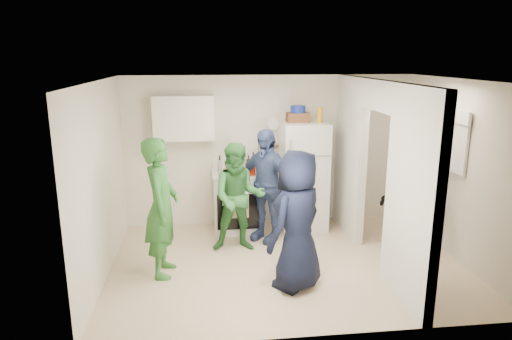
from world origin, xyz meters
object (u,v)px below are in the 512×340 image
at_px(stove, 238,201).
at_px(yellow_cup_stack_top, 320,115).
at_px(blue_bowl, 298,109).
at_px(person_navy, 297,221).
at_px(person_green_left, 162,208).
at_px(fridge, 303,176).
at_px(person_denim, 265,186).
at_px(person_nook, 405,197).
at_px(wicker_basket, 298,117).
at_px(person_green_center, 238,198).

distance_m(stove, yellow_cup_stack_top, 1.92).
distance_m(blue_bowl, person_navy, 2.36).
distance_m(stove, person_green_left, 1.87).
bearing_deg(person_navy, fridge, -146.62).
relative_size(yellow_cup_stack_top, person_denim, 0.14).
bearing_deg(person_navy, person_nook, 167.00).
xyz_separation_m(yellow_cup_stack_top, person_nook, (1.11, -0.86, -1.11)).
height_order(person_green_left, person_navy, person_green_left).
height_order(wicker_basket, person_nook, wicker_basket).
xyz_separation_m(wicker_basket, person_green_center, (-1.02, -0.83, -1.05)).
height_order(stove, person_nook, person_nook).
relative_size(wicker_basket, yellow_cup_stack_top, 1.40).
xyz_separation_m(stove, blue_bowl, (0.97, 0.02, 1.49)).
bearing_deg(person_green_center, person_navy, -59.66).
distance_m(blue_bowl, person_nook, 2.12).
bearing_deg(stove, person_green_center, -93.73).
bearing_deg(fridge, yellow_cup_stack_top, -24.44).
distance_m(stove, person_denim, 0.73).
height_order(blue_bowl, person_green_center, blue_bowl).
bearing_deg(yellow_cup_stack_top, person_nook, -37.75).
height_order(stove, person_green_left, person_green_left).
bearing_deg(person_navy, stove, -116.71).
distance_m(person_navy, person_nook, 2.11).
height_order(person_green_center, person_nook, person_green_center).
relative_size(stove, person_green_left, 0.53).
bearing_deg(person_green_left, person_navy, -104.01).
xyz_separation_m(wicker_basket, person_denim, (-0.58, -0.50, -0.97)).
xyz_separation_m(wicker_basket, person_navy, (-0.41, -2.04, -0.98)).
bearing_deg(person_nook, person_navy, -75.61).
distance_m(fridge, yellow_cup_stack_top, 1.04).
distance_m(person_denim, person_navy, 1.55).
bearing_deg(wicker_basket, stove, -178.82).
relative_size(blue_bowl, person_nook, 0.15).
height_order(yellow_cup_stack_top, person_green_center, yellow_cup_stack_top).
height_order(wicker_basket, person_green_center, wicker_basket).
relative_size(wicker_basket, person_green_left, 0.19).
relative_size(fridge, wicker_basket, 5.06).
distance_m(person_green_left, person_green_center, 1.23).
xyz_separation_m(fridge, wicker_basket, (-0.10, 0.05, 0.96)).
bearing_deg(wicker_basket, fridge, -26.57).
relative_size(person_green_left, person_denim, 1.04).
bearing_deg(fridge, person_nook, -35.80).
xyz_separation_m(fridge, blue_bowl, (-0.10, 0.05, 1.09)).
bearing_deg(person_nook, person_denim, -119.02).
bearing_deg(blue_bowl, person_nook, -35.22).
xyz_separation_m(stove, fridge, (1.07, -0.03, 0.40)).
bearing_deg(person_navy, wicker_basket, -143.61).
bearing_deg(yellow_cup_stack_top, person_navy, -111.08).
relative_size(yellow_cup_stack_top, person_nook, 0.16).
distance_m(yellow_cup_stack_top, person_navy, 2.27).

